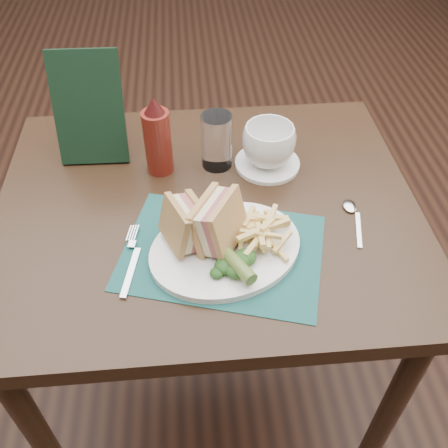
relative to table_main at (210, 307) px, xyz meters
name	(u,v)px	position (x,y,z in m)	size (l,w,h in m)	color
floor	(204,259)	(0.00, 0.50, -0.38)	(7.00, 7.00, 0.00)	black
table_main	(210,307)	(0.00, 0.00, 0.00)	(0.90, 0.75, 0.75)	black
placemat	(222,252)	(0.02, -0.14, 0.38)	(0.38, 0.27, 0.00)	#174A46
plate	(225,249)	(0.03, -0.14, 0.38)	(0.30, 0.24, 0.01)	white
sandwich_half_a	(174,227)	(-0.07, -0.13, 0.44)	(0.06, 0.09, 0.09)	tan
sandwich_half_b	(209,219)	(0.00, -0.12, 0.45)	(0.06, 0.11, 0.10)	tan
kale_garnish	(230,264)	(0.03, -0.20, 0.41)	(0.11, 0.08, 0.03)	#193B15
pickle_spear	(232,259)	(0.03, -0.20, 0.41)	(0.03, 0.03, 0.12)	#4B6426
fries_pile	(261,230)	(0.10, -0.13, 0.42)	(0.18, 0.20, 0.05)	#EBCA75
fork	(131,259)	(-0.15, -0.15, 0.38)	(0.03, 0.17, 0.01)	silver
spoon	(355,220)	(0.30, -0.08, 0.38)	(0.03, 0.15, 0.01)	silver
saucer	(267,164)	(0.15, 0.12, 0.38)	(0.15, 0.15, 0.01)	white
coffee_cup	(269,145)	(0.15, 0.12, 0.43)	(0.12, 0.12, 0.09)	white
drinking_glass	(217,141)	(0.03, 0.13, 0.44)	(0.07, 0.07, 0.13)	white
ketchup_bottle	(157,135)	(-0.10, 0.13, 0.47)	(0.06, 0.06, 0.19)	#601810
check_presenter	(89,108)	(-0.25, 0.20, 0.50)	(0.15, 0.02, 0.25)	black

